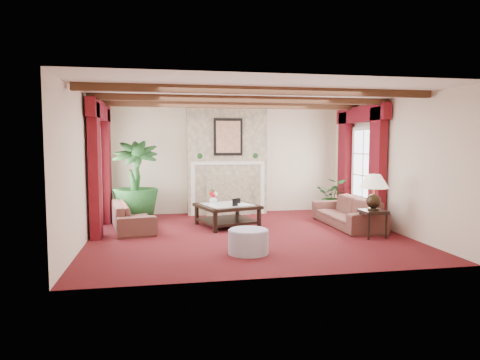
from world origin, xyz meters
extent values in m
plane|color=#3D0A12|center=(0.00, 0.00, 0.00)|extent=(6.00, 6.00, 0.00)
plane|color=white|center=(0.00, 0.00, 2.70)|extent=(6.00, 6.00, 0.00)
cube|color=beige|center=(0.00, 2.75, 1.35)|extent=(6.00, 0.02, 2.70)
cube|color=beige|center=(-3.00, 0.00, 1.35)|extent=(0.02, 5.50, 2.70)
cube|color=beige|center=(3.00, 0.00, 1.35)|extent=(0.02, 5.50, 2.70)
imported|color=#330D1A|center=(-2.25, 0.97, 0.38)|extent=(2.11, 1.19, 0.75)
imported|color=#330D1A|center=(2.31, 0.43, 0.41)|extent=(2.13, 0.68, 0.82)
imported|color=black|center=(-2.23, 1.88, 0.52)|extent=(1.10, 1.89, 1.04)
imported|color=black|center=(2.65, 1.93, 0.36)|extent=(1.71, 1.72, 0.72)
cylinder|color=#8E8C9F|center=(-0.25, -1.43, 0.19)|extent=(0.66, 0.66, 0.39)
imported|color=silver|center=(-0.52, 1.18, 0.56)|extent=(0.20, 0.21, 0.17)
imported|color=black|center=(0.05, 0.64, 0.62)|extent=(0.24, 0.22, 0.30)
camera|label=1|loc=(-1.63, -8.16, 1.81)|focal=32.00mm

